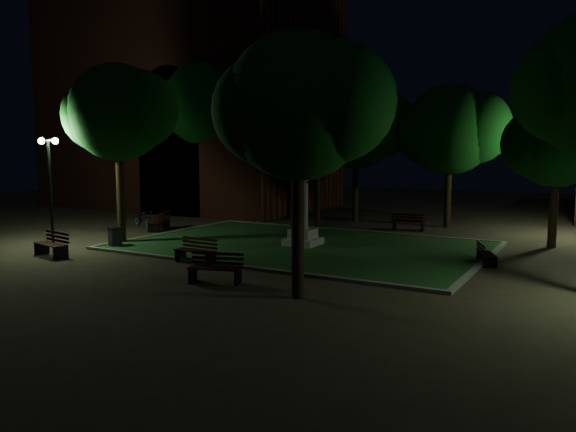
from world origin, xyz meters
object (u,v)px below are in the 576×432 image
at_px(bench_near_left, 196,251).
at_px(trash_bin, 115,237).
at_px(bench_near_right, 216,269).
at_px(bench_far_side, 408,222).
at_px(bench_left_side, 160,222).
at_px(bench_right_side, 485,255).
at_px(bench_west_near, 52,245).
at_px(bicycle, 143,219).
at_px(monument, 303,225).

relative_size(bench_near_left, trash_bin, 2.00).
xyz_separation_m(bench_near_right, bench_far_side, (1.77, 14.31, -0.02)).
xyz_separation_m(bench_left_side, bench_right_side, (16.55, -0.66, -0.09)).
bearing_deg(bench_right_side, trash_bin, 84.05).
relative_size(bench_near_left, bench_near_right, 0.92).
relative_size(bench_near_right, bench_west_near, 0.99).
bearing_deg(bench_left_side, bench_west_near, -12.76).
distance_m(bench_right_side, bicycle, 18.35).
height_order(bench_west_near, bench_right_side, bench_west_near).
bearing_deg(bench_left_side, bench_near_left, 28.98).
relative_size(bench_west_near, bicycle, 1.14).
xyz_separation_m(monument, bench_far_side, (2.50, 7.03, -0.53)).
xyz_separation_m(bench_near_right, bicycle, (-11.36, 8.49, -0.02)).
relative_size(bench_near_left, bench_west_near, 0.92).
bearing_deg(bench_far_side, bicycle, 17.41).
xyz_separation_m(bench_near_right, bench_west_near, (-8.38, 0.37, 0.01)).
bearing_deg(bench_far_side, monument, 63.90).
distance_m(bench_near_left, bench_left_side, 9.06).
bearing_deg(monument, bench_near_left, -109.88).
bearing_deg(monument, bench_right_side, -0.16).
bearing_deg(trash_bin, bench_left_side, 110.60).
distance_m(monument, bench_left_side, 8.90).
distance_m(trash_bin, bicycle, 6.48).
distance_m(bench_west_near, bench_far_side, 17.25).
xyz_separation_m(trash_bin, bicycle, (-3.58, 5.40, -0.00)).
distance_m(bench_near_left, trash_bin, 5.29).
height_order(bench_near_left, bench_left_side, bench_left_side).
bearing_deg(bench_near_left, trash_bin, 172.56).
relative_size(bench_near_left, bench_far_side, 0.99).
relative_size(bench_west_near, bench_far_side, 1.08).
distance_m(monument, bench_far_side, 7.48).
bearing_deg(bench_near_left, bench_west_near, -160.33).
bearing_deg(monument, bench_west_near, -137.90).
bearing_deg(bench_left_side, bench_far_side, 97.46).
height_order(bench_right_side, trash_bin, trash_bin).
distance_m(bench_near_right, bicycle, 14.18).
bearing_deg(bench_west_near, bench_near_left, 28.52).
xyz_separation_m(bench_west_near, bench_left_side, (-1.22, 7.54, 0.00)).
height_order(monument, bicycle, monument).
distance_m(bench_right_side, trash_bin, 15.32).
height_order(bench_left_side, bench_right_side, bench_left_side).
xyz_separation_m(bench_near_left, bench_near_right, (2.57, -2.20, 0.02)).
height_order(bench_near_left, bicycle, bench_near_left).
bearing_deg(bench_far_side, bench_west_near, 47.43).
height_order(monument, bench_near_left, monument).
xyz_separation_m(bench_near_right, trash_bin, (-7.78, 3.08, -0.02)).
bearing_deg(trash_bin, bench_near_left, -9.61).
bearing_deg(bench_west_near, trash_bin, 88.57).
bearing_deg(bench_near_right, bench_far_side, 65.31).
relative_size(bench_left_side, trash_bin, 2.21).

